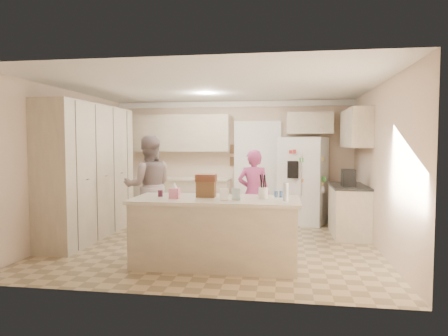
# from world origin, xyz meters

# --- Properties ---
(floor) EXTENTS (5.20, 4.60, 0.02)m
(floor) POSITION_xyz_m (0.00, 0.00, -0.01)
(floor) COLOR tan
(floor) RESTS_ON ground
(ceiling) EXTENTS (5.20, 4.60, 0.02)m
(ceiling) POSITION_xyz_m (0.00, 0.00, 2.61)
(ceiling) COLOR white
(ceiling) RESTS_ON wall_back
(wall_back) EXTENTS (5.20, 0.02, 2.60)m
(wall_back) POSITION_xyz_m (0.00, 2.31, 1.30)
(wall_back) COLOR beige
(wall_back) RESTS_ON ground
(wall_front) EXTENTS (5.20, 0.02, 2.60)m
(wall_front) POSITION_xyz_m (0.00, -2.31, 1.30)
(wall_front) COLOR beige
(wall_front) RESTS_ON ground
(wall_left) EXTENTS (0.02, 4.60, 2.60)m
(wall_left) POSITION_xyz_m (-2.61, 0.00, 1.30)
(wall_left) COLOR beige
(wall_left) RESTS_ON ground
(wall_right) EXTENTS (0.02, 4.60, 2.60)m
(wall_right) POSITION_xyz_m (2.61, 0.00, 1.30)
(wall_right) COLOR beige
(wall_right) RESTS_ON ground
(crown_back) EXTENTS (5.20, 0.08, 0.12)m
(crown_back) POSITION_xyz_m (0.00, 2.26, 2.53)
(crown_back) COLOR white
(crown_back) RESTS_ON wall_back
(pantry_bank) EXTENTS (0.60, 2.60, 2.35)m
(pantry_bank) POSITION_xyz_m (-2.30, 0.20, 1.18)
(pantry_bank) COLOR beige
(pantry_bank) RESTS_ON floor
(back_base_cab) EXTENTS (2.20, 0.60, 0.88)m
(back_base_cab) POSITION_xyz_m (-1.15, 2.00, 0.44)
(back_base_cab) COLOR beige
(back_base_cab) RESTS_ON floor
(back_countertop) EXTENTS (2.24, 0.63, 0.04)m
(back_countertop) POSITION_xyz_m (-1.15, 1.99, 0.90)
(back_countertop) COLOR beige
(back_countertop) RESTS_ON back_base_cab
(back_upper_cab) EXTENTS (2.20, 0.35, 0.80)m
(back_upper_cab) POSITION_xyz_m (-1.15, 2.12, 1.90)
(back_upper_cab) COLOR beige
(back_upper_cab) RESTS_ON wall_back
(doorway_opening) EXTENTS (0.90, 0.06, 2.10)m
(doorway_opening) POSITION_xyz_m (0.55, 2.28, 1.05)
(doorway_opening) COLOR black
(doorway_opening) RESTS_ON floor
(doorway_casing) EXTENTS (1.02, 0.03, 2.22)m
(doorway_casing) POSITION_xyz_m (0.55, 2.24, 1.05)
(doorway_casing) COLOR white
(doorway_casing) RESTS_ON floor
(wall_frame_upper) EXTENTS (0.15, 0.02, 0.20)m
(wall_frame_upper) POSITION_xyz_m (0.02, 2.27, 1.55)
(wall_frame_upper) COLOR brown
(wall_frame_upper) RESTS_ON wall_back
(wall_frame_lower) EXTENTS (0.15, 0.02, 0.20)m
(wall_frame_lower) POSITION_xyz_m (0.02, 2.27, 1.28)
(wall_frame_lower) COLOR brown
(wall_frame_lower) RESTS_ON wall_back
(refrigerator) EXTENTS (1.08, 0.96, 1.80)m
(refrigerator) POSITION_xyz_m (1.52, 2.00, 0.90)
(refrigerator) COLOR white
(refrigerator) RESTS_ON floor
(fridge_seam) EXTENTS (0.02, 0.02, 1.78)m
(fridge_seam) POSITION_xyz_m (1.52, 1.65, 0.90)
(fridge_seam) COLOR gray
(fridge_seam) RESTS_ON refrigerator
(fridge_dispenser) EXTENTS (0.22, 0.03, 0.35)m
(fridge_dispenser) POSITION_xyz_m (1.30, 1.64, 1.15)
(fridge_dispenser) COLOR black
(fridge_dispenser) RESTS_ON refrigerator
(fridge_handle_l) EXTENTS (0.02, 0.02, 0.85)m
(fridge_handle_l) POSITION_xyz_m (1.47, 1.63, 1.05)
(fridge_handle_l) COLOR silver
(fridge_handle_l) RESTS_ON refrigerator
(fridge_handle_r) EXTENTS (0.02, 0.02, 0.85)m
(fridge_handle_r) POSITION_xyz_m (1.57, 1.63, 1.05)
(fridge_handle_r) COLOR silver
(fridge_handle_r) RESTS_ON refrigerator
(over_fridge_cab) EXTENTS (0.95, 0.35, 0.45)m
(over_fridge_cab) POSITION_xyz_m (1.65, 2.12, 2.10)
(over_fridge_cab) COLOR beige
(over_fridge_cab) RESTS_ON wall_back
(right_base_cab) EXTENTS (0.60, 1.20, 0.88)m
(right_base_cab) POSITION_xyz_m (2.30, 1.00, 0.44)
(right_base_cab) COLOR beige
(right_base_cab) RESTS_ON floor
(right_countertop) EXTENTS (0.63, 1.24, 0.04)m
(right_countertop) POSITION_xyz_m (2.29, 1.00, 0.90)
(right_countertop) COLOR #2D2B28
(right_countertop) RESTS_ON right_base_cab
(right_upper_cab) EXTENTS (0.35, 1.50, 0.70)m
(right_upper_cab) POSITION_xyz_m (2.43, 1.20, 1.95)
(right_upper_cab) COLOR beige
(right_upper_cab) RESTS_ON wall_right
(coffee_maker) EXTENTS (0.22, 0.28, 0.30)m
(coffee_maker) POSITION_xyz_m (2.25, 0.80, 1.07)
(coffee_maker) COLOR black
(coffee_maker) RESTS_ON right_countertop
(island_base) EXTENTS (2.20, 0.90, 0.88)m
(island_base) POSITION_xyz_m (0.20, -1.10, 0.44)
(island_base) COLOR beige
(island_base) RESTS_ON floor
(island_top) EXTENTS (2.28, 0.96, 0.05)m
(island_top) POSITION_xyz_m (0.20, -1.10, 0.90)
(island_top) COLOR beige
(island_top) RESTS_ON island_base
(utensil_crock) EXTENTS (0.13, 0.13, 0.15)m
(utensil_crock) POSITION_xyz_m (0.85, -1.05, 1.00)
(utensil_crock) COLOR white
(utensil_crock) RESTS_ON island_top
(tissue_box) EXTENTS (0.13, 0.13, 0.14)m
(tissue_box) POSITION_xyz_m (-0.35, -1.20, 1.00)
(tissue_box) COLOR pink
(tissue_box) RESTS_ON island_top
(tissue_plume) EXTENTS (0.08, 0.08, 0.08)m
(tissue_plume) POSITION_xyz_m (-0.35, -1.20, 1.10)
(tissue_plume) COLOR white
(tissue_plume) RESTS_ON tissue_box
(dollhouse_body) EXTENTS (0.26, 0.18, 0.22)m
(dollhouse_body) POSITION_xyz_m (0.05, -1.00, 1.04)
(dollhouse_body) COLOR brown
(dollhouse_body) RESTS_ON island_top
(dollhouse_roof) EXTENTS (0.28, 0.20, 0.10)m
(dollhouse_roof) POSITION_xyz_m (0.05, -1.00, 1.20)
(dollhouse_roof) COLOR #592D1E
(dollhouse_roof) RESTS_ON dollhouse_body
(jam_jar) EXTENTS (0.07, 0.07, 0.09)m
(jam_jar) POSITION_xyz_m (-0.60, -1.05, 0.97)
(jam_jar) COLOR #59263F
(jam_jar) RESTS_ON island_top
(greeting_card_a) EXTENTS (0.12, 0.06, 0.16)m
(greeting_card_a) POSITION_xyz_m (0.35, -1.30, 1.01)
(greeting_card_a) COLOR white
(greeting_card_a) RESTS_ON island_top
(greeting_card_b) EXTENTS (0.12, 0.05, 0.16)m
(greeting_card_b) POSITION_xyz_m (0.50, -1.25, 1.01)
(greeting_card_b) COLOR silver
(greeting_card_b) RESTS_ON island_top
(water_bottle) EXTENTS (0.07, 0.07, 0.24)m
(water_bottle) POSITION_xyz_m (1.15, -1.25, 1.04)
(water_bottle) COLOR silver
(water_bottle) RESTS_ON island_top
(shaker_salt) EXTENTS (0.05, 0.05, 0.09)m
(shaker_salt) POSITION_xyz_m (1.02, -0.88, 0.97)
(shaker_salt) COLOR #3C6097
(shaker_salt) RESTS_ON island_top
(shaker_pepper) EXTENTS (0.05, 0.05, 0.09)m
(shaker_pepper) POSITION_xyz_m (1.09, -0.88, 0.97)
(shaker_pepper) COLOR #3C6097
(shaker_pepper) RESTS_ON island_top
(teen_boy) EXTENTS (1.08, 0.97, 1.82)m
(teen_boy) POSITION_xyz_m (-1.28, 0.41, 0.91)
(teen_boy) COLOR gray
(teen_boy) RESTS_ON floor
(teen_girl) EXTENTS (0.60, 0.41, 1.57)m
(teen_girl) POSITION_xyz_m (0.60, 0.58, 0.79)
(teen_girl) COLOR #C3537E
(teen_girl) RESTS_ON floor
(fridge_magnets) EXTENTS (0.76, 0.02, 1.44)m
(fridge_magnets) POSITION_xyz_m (1.52, 1.64, 0.90)
(fridge_magnets) COLOR tan
(fridge_magnets) RESTS_ON refrigerator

